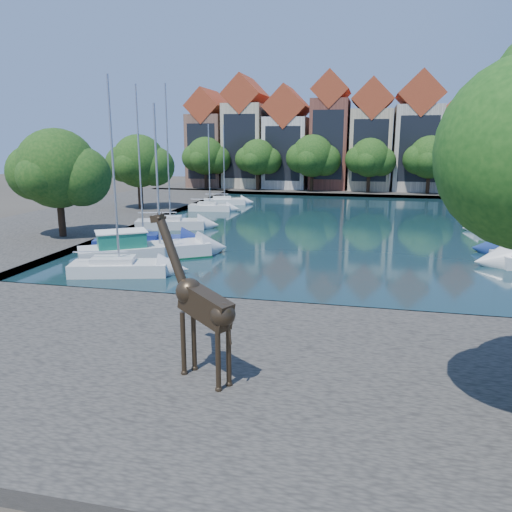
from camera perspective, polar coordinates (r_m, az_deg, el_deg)
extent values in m
plane|color=#38332B|center=(23.42, 6.88, -6.56)|extent=(160.00, 160.00, 0.00)
cube|color=black|center=(46.66, 9.97, 3.37)|extent=(38.00, 50.00, 0.08)
cube|color=#4A4740|center=(16.93, 4.34, -13.67)|extent=(50.00, 14.00, 0.50)
cube|color=#4A4740|center=(78.35, 11.21, 7.42)|extent=(60.00, 16.00, 0.50)
cube|color=#4A4740|center=(53.89, -17.69, 4.48)|extent=(14.00, 52.00, 0.50)
cube|color=brown|center=(81.91, -5.25, 11.89)|extent=(5.39, 9.00, 11.00)
cube|color=#A34C20|center=(82.03, -5.35, 16.58)|extent=(5.44, 9.18, 5.44)
cube|color=black|center=(77.66, -6.28, 11.79)|extent=(4.40, 0.05, 8.25)
cube|color=#C3B796|center=(80.26, -1.08, 12.45)|extent=(5.88, 9.00, 12.50)
cube|color=#A34C20|center=(80.51, -1.11, 17.84)|extent=(5.94, 9.18, 5.94)
cube|color=black|center=(75.92, -1.91, 12.40)|extent=(4.80, 0.05, 9.38)
cube|color=silver|center=(78.99, 3.60, 11.69)|extent=(6.37, 9.00, 10.50)
cube|color=#A34C20|center=(79.09, 3.68, 16.53)|extent=(6.43, 9.18, 6.43)
cube|color=black|center=(74.57, 3.04, 11.60)|extent=(5.20, 0.05, 7.88)
cube|color=brown|center=(78.19, 8.44, 12.47)|extent=(5.39, 9.00, 13.00)
cube|color=#A34C20|center=(78.48, 8.64, 18.11)|extent=(5.44, 9.18, 5.44)
cube|color=black|center=(73.72, 8.16, 12.44)|extent=(4.40, 0.05, 9.75)
cube|color=#C1AD8A|center=(77.96, 12.91, 11.73)|extent=(5.88, 9.00, 11.50)
cube|color=#A34C20|center=(78.13, 13.19, 16.92)|extent=(5.94, 9.18, 5.94)
cube|color=black|center=(73.49, 12.90, 11.66)|extent=(4.80, 0.05, 8.62)
cube|color=#C0B5A4|center=(78.22, 17.78, 11.63)|extent=(6.37, 9.00, 12.00)
cube|color=#A34C20|center=(78.44, 18.18, 17.05)|extent=(6.43, 9.18, 6.43)
cube|color=black|center=(73.76, 18.07, 11.55)|extent=(5.20, 0.05, 9.00)
cube|color=brown|center=(79.04, 22.51, 10.73)|extent=(5.39, 9.00, 10.50)
cube|color=#A34C20|center=(79.12, 22.94, 15.39)|extent=(5.44, 9.18, 5.44)
cube|color=black|center=(74.62, 23.08, 10.59)|extent=(4.40, 0.05, 7.88)
cylinder|color=#332114|center=(76.57, -5.74, 8.86)|extent=(0.50, 0.50, 3.20)
sphere|color=#133810|center=(76.39, -5.80, 11.32)|extent=(5.60, 5.60, 5.60)
sphere|color=#133810|center=(76.18, -4.49, 10.92)|extent=(4.20, 4.20, 4.20)
sphere|color=#133810|center=(76.52, -7.00, 11.08)|extent=(3.92, 3.92, 3.92)
cylinder|color=#332114|center=(74.44, 0.18, 8.80)|extent=(0.50, 0.50, 3.20)
sphere|color=#133810|center=(74.26, 0.19, 11.24)|extent=(5.20, 5.20, 5.20)
sphere|color=#133810|center=(74.25, 1.43, 10.83)|extent=(3.90, 3.90, 3.90)
sphere|color=#133810|center=(74.20, -0.98, 11.03)|extent=(3.64, 3.64, 3.64)
cylinder|color=#332114|center=(73.13, 6.39, 8.64)|extent=(0.50, 0.50, 3.20)
sphere|color=#133810|center=(72.94, 6.46, 11.30)|extent=(6.00, 6.00, 6.00)
sphere|color=#133810|center=(73.08, 7.90, 10.80)|extent=(4.50, 4.50, 4.50)
sphere|color=#133810|center=(72.75, 5.10, 11.09)|extent=(4.20, 4.20, 4.20)
cylinder|color=#332114|center=(72.68, 12.73, 8.37)|extent=(0.50, 0.50, 3.20)
sphere|color=#133810|center=(72.49, 12.86, 10.91)|extent=(5.40, 5.40, 5.40)
sphere|color=#133810|center=(72.83, 14.13, 10.42)|extent=(4.05, 4.05, 4.05)
sphere|color=#133810|center=(72.12, 11.65, 10.74)|extent=(3.78, 3.78, 3.78)
cylinder|color=#332114|center=(73.11, 19.07, 8.00)|extent=(0.50, 0.50, 3.20)
sphere|color=#133810|center=(72.92, 19.27, 10.61)|extent=(5.80, 5.80, 5.80)
sphere|color=#133810|center=(73.45, 20.57, 10.07)|extent=(4.35, 4.35, 4.35)
sphere|color=#133810|center=(72.38, 18.01, 10.46)|extent=(4.06, 4.06, 4.06)
cylinder|color=#332114|center=(74.40, 25.24, 7.55)|extent=(0.50, 0.50, 3.20)
sphere|color=#133810|center=(74.22, 25.49, 9.97)|extent=(5.20, 5.20, 5.20)
sphere|color=#133810|center=(74.88, 26.57, 9.48)|extent=(3.90, 3.90, 3.90)
sphere|color=#133810|center=(73.54, 24.43, 9.85)|extent=(3.64, 3.64, 3.64)
cylinder|color=#332114|center=(41.45, -21.37, 4.45)|extent=(0.54, 0.54, 3.40)
sphere|color=#133810|center=(41.12, -21.79, 9.27)|extent=(6.00, 6.00, 6.00)
sphere|color=#133810|center=(40.42, -19.34, 8.56)|extent=(4.50, 4.50, 4.50)
sphere|color=#133810|center=(41.76, -23.95, 8.71)|extent=(4.20, 4.20, 4.20)
cylinder|color=#332114|center=(55.75, -13.08, 7.06)|extent=(0.54, 0.54, 3.40)
sphere|color=#133810|center=(55.50, -13.26, 10.53)|extent=(5.60, 5.60, 5.60)
sphere|color=#133810|center=(55.09, -11.49, 10.01)|extent=(4.20, 4.20, 4.20)
sphere|color=#133810|center=(55.85, -14.87, 10.17)|extent=(3.92, 3.92, 3.92)
cylinder|color=#34271A|center=(16.27, -8.31, -9.87)|extent=(0.16, 0.16, 2.11)
cylinder|color=#34271A|center=(16.53, -7.11, -9.45)|extent=(0.16, 0.16, 2.11)
cylinder|color=#34271A|center=(15.16, -4.35, -11.55)|extent=(0.16, 0.16, 2.11)
cylinder|color=#34271A|center=(15.44, -3.14, -11.06)|extent=(0.16, 0.16, 2.11)
cube|color=#34271A|center=(15.29, -5.79, -5.68)|extent=(2.05, 1.49, 1.23)
cylinder|color=#34271A|center=(16.02, -9.49, 0.18)|extent=(1.32, 0.93, 2.18)
cube|color=#34271A|center=(16.39, -11.21, 4.21)|extent=(0.60, 0.45, 0.33)
cube|color=silver|center=(33.97, -12.54, 0.65)|extent=(8.42, 6.79, 1.18)
cube|color=#16624B|center=(33.63, -15.12, 1.73)|extent=(3.52, 3.22, 1.09)
cylinder|color=#B2B2B7|center=(33.43, -11.25, 8.96)|extent=(0.15, 0.15, 9.10)
cube|color=silver|center=(30.43, -15.33, -1.18)|extent=(5.94, 3.38, 0.96)
cube|color=silver|center=(30.35, -15.36, -0.59)|extent=(2.74, 1.98, 0.53)
cylinder|color=#B2B2B7|center=(29.58, -15.98, 9.22)|extent=(0.13, 0.13, 10.49)
cube|color=navy|center=(37.83, -12.72, 1.70)|extent=(7.37, 4.18, 0.90)
cube|color=navy|center=(37.78, -12.75, 2.14)|extent=(3.39, 2.45, 0.50)
cylinder|color=#B2B2B7|center=(37.15, -13.17, 10.27)|extent=(0.12, 0.12, 10.81)
cube|color=silver|center=(45.15, -9.74, 3.75)|extent=(6.33, 3.68, 1.00)
cube|color=silver|center=(45.10, -9.76, 4.17)|extent=(2.92, 2.14, 0.56)
cylinder|color=#B2B2B7|center=(44.57, -10.05, 11.46)|extent=(0.13, 0.13, 11.58)
cube|color=silver|center=(55.81, -5.27, 5.62)|extent=(4.78, 2.16, 0.89)
cube|color=silver|center=(55.77, -5.28, 5.92)|extent=(2.14, 1.36, 0.49)
cylinder|color=#B2B2B7|center=(55.39, -5.37, 10.32)|extent=(0.12, 0.12, 8.67)
cube|color=white|center=(61.22, -3.62, 6.32)|extent=(5.27, 3.23, 0.88)
cube|color=white|center=(61.19, -3.63, 6.59)|extent=(2.45, 1.84, 0.49)
cylinder|color=#B2B2B7|center=(60.84, -3.69, 10.64)|extent=(0.12, 0.12, 8.74)
cube|color=white|center=(47.33, 26.36, 2.86)|extent=(4.61, 2.28, 0.80)
cube|color=white|center=(47.29, 26.39, 3.18)|extent=(2.09, 1.40, 0.44)
cylinder|color=#B2B2B7|center=(46.87, 26.86, 7.63)|extent=(0.11, 0.11, 7.49)
cube|color=white|center=(60.22, 25.08, 4.99)|extent=(4.82, 2.81, 0.89)
cube|color=white|center=(60.19, 25.10, 5.27)|extent=(2.23, 1.63, 0.49)
cylinder|color=#B2B2B7|center=(59.85, 25.48, 9.00)|extent=(0.12, 0.12, 7.99)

